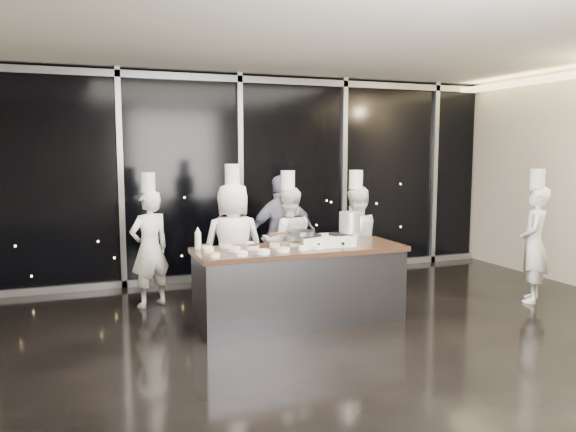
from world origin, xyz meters
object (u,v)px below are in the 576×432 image
demo_counter (300,284)px  guest (282,236)px  chef_side (534,243)px  chef_left (233,245)px  stock_pot (350,222)px  frying_pan (300,233)px  chef_far_left (150,247)px  stove (325,240)px  chef_right (355,241)px  chef_center (288,242)px

demo_counter → guest: 1.29m
guest → chef_side: bearing=155.8°
demo_counter → chef_left: bearing=123.6°
stock_pot → guest: size_ratio=0.15×
chef_left → frying_pan: bearing=124.0°
stock_pot → chef_far_left: size_ratio=0.14×
chef_far_left → guest: 1.78m
frying_pan → chef_side: bearing=1.0°
chef_side → frying_pan: bearing=-48.8°
stove → chef_right: chef_right is taller
stove → chef_center: bearing=98.0°
chef_far_left → chef_center: (1.82, -0.24, -0.01)m
chef_far_left → chef_center: size_ratio=1.00×
stock_pot → guest: bearing=107.7°
stock_pot → chef_right: 1.15m
demo_counter → frying_pan: (-0.00, -0.01, 0.61)m
frying_pan → chef_left: 1.06m
chef_far_left → guest: size_ratio=1.03×
stove → chef_far_left: size_ratio=0.39×
chef_right → chef_far_left: bearing=-23.0°
stove → guest: size_ratio=0.40×
guest → chef_right: (0.96, -0.33, -0.07)m
frying_pan → stock_pot: bearing=2.3°
frying_pan → guest: bearing=84.7°
chef_left → chef_center: 0.86m
chef_far_left → demo_counter: bearing=115.5°
chef_center → chef_side: bearing=164.7°
stock_pot → chef_left: (-1.19, 0.90, -0.34)m
chef_center → chef_side: (2.99, -1.34, 0.03)m
chef_left → chef_right: size_ratio=1.06×
chef_right → chef_side: 2.36m
chef_right → chef_left: bearing=-13.0°
guest → chef_center: bearing=108.7°
demo_counter → stock_pot: 0.95m
frying_pan → chef_left: size_ratio=0.30×
frying_pan → stock_pot: 0.63m
demo_counter → chef_far_left: (-1.56, 1.33, 0.33)m
chef_left → chef_far_left: bearing=-24.8°
stove → chef_far_left: chef_far_left is taller
frying_pan → stock_pot: stock_pot is taller
chef_left → chef_right: (1.75, 0.02, -0.05)m
stove → chef_far_left: bearing=149.5°
guest → chef_side: chef_side is taller
guest → chef_right: 1.01m
chef_center → guest: size_ratio=1.04×
demo_counter → chef_far_left: chef_far_left is taller
demo_counter → guest: size_ratio=1.46×
stove → chef_left: (-0.88, 0.88, -0.14)m
demo_counter → chef_side: size_ratio=1.38×
chef_far_left → chef_side: bearing=137.8°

